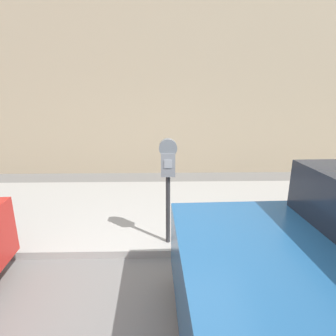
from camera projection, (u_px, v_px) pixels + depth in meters
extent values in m
plane|color=slate|center=(145.00, 306.00, 2.61)|extent=(60.00, 60.00, 0.00)
cube|color=#9E9B96|center=(153.00, 209.00, 4.72)|extent=(24.00, 2.80, 0.10)
cube|color=tan|center=(154.00, 49.00, 6.40)|extent=(24.00, 0.30, 6.26)
cylinder|color=#2D2D30|center=(168.00, 210.00, 3.45)|extent=(0.06, 0.06, 0.94)
cube|color=slate|center=(168.00, 164.00, 3.28)|extent=(0.18, 0.14, 0.30)
cube|color=gray|center=(168.00, 164.00, 3.20)|extent=(0.10, 0.01, 0.10)
cylinder|color=slate|center=(168.00, 148.00, 3.22)|extent=(0.22, 0.11, 0.22)
cylinder|color=black|center=(249.00, 258.00, 2.86)|extent=(0.63, 0.24, 0.62)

